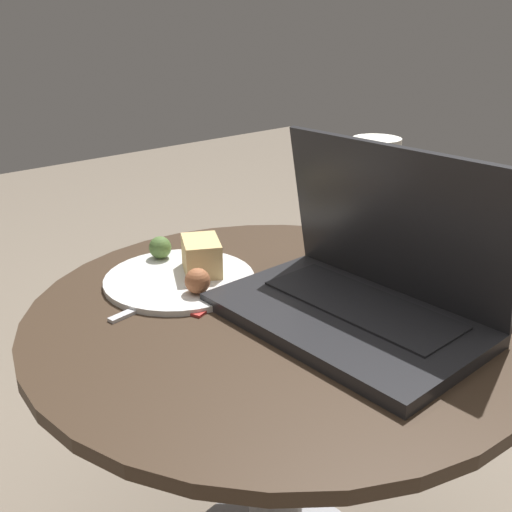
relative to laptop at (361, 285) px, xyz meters
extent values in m
cylinder|color=#9E9EA3|center=(-0.09, -0.06, -0.30)|extent=(0.09, 0.09, 0.46)
cylinder|color=#38281C|center=(-0.09, -0.06, -0.06)|extent=(0.70, 0.70, 0.02)
cube|color=#B7332D|center=(-0.24, -0.13, -0.05)|extent=(0.20, 0.16, 0.00)
cube|color=#232326|center=(0.00, -0.03, -0.04)|extent=(0.34, 0.21, 0.02)
cube|color=black|center=(0.00, 0.00, -0.03)|extent=(0.27, 0.10, 0.00)
cube|color=#232326|center=(0.00, 0.06, 0.08)|extent=(0.34, 0.05, 0.21)
cube|color=silver|center=(0.00, 0.05, 0.07)|extent=(0.32, 0.04, 0.19)
cylinder|color=gold|center=(-0.10, 0.13, 0.05)|extent=(0.07, 0.07, 0.19)
cylinder|color=white|center=(-0.10, 0.13, 0.15)|extent=(0.07, 0.07, 0.02)
cylinder|color=silver|center=(-0.25, -0.11, -0.04)|extent=(0.23, 0.23, 0.01)
cube|color=#DBB775|center=(-0.25, -0.08, -0.01)|extent=(0.09, 0.08, 0.05)
sphere|color=#4C6B33|center=(-0.34, -0.09, -0.02)|extent=(0.04, 0.04, 0.04)
sphere|color=#9E5B38|center=(-0.19, -0.13, -0.02)|extent=(0.04, 0.04, 0.04)
cube|color=silver|center=(-0.22, -0.20, -0.05)|extent=(0.03, 0.12, 0.01)
cube|color=silver|center=(-0.23, -0.11, -0.05)|extent=(0.03, 0.05, 0.01)
camera|label=1|loc=(0.44, -0.58, 0.33)|focal=42.00mm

